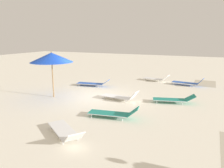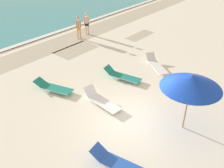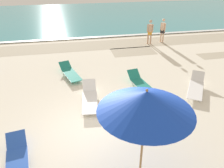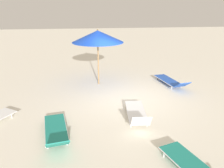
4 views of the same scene
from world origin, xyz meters
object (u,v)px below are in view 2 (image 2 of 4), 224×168
object	(u,v)px
sun_lounger_near_water_right	(122,76)
beachgoer_wading_adult	(87,22)
sun_lounger_mid_beach_solo	(121,165)
sun_lounger_mid_beach_pair_b	(102,101)
beachgoer_shoreline_child	(78,26)
sun_lounger_under_umbrella	(53,87)
sun_lounger_beside_umbrella	(156,65)
beach_umbrella	(191,82)

from	to	relation	value
sun_lounger_near_water_right	beachgoer_wading_adult	size ratio (longest dim) A/B	1.27
sun_lounger_mid_beach_solo	sun_lounger_mid_beach_pair_b	bearing A→B (deg)	42.74
sun_lounger_mid_beach_solo	beachgoer_wading_adult	world-z (taller)	beachgoer_wading_adult
sun_lounger_mid_beach_solo	beachgoer_shoreline_child	bearing A→B (deg)	43.71
sun_lounger_mid_beach_pair_b	sun_lounger_near_water_right	bearing A→B (deg)	22.26
sun_lounger_under_umbrella	sun_lounger_mid_beach_pair_b	distance (m)	2.82
sun_lounger_mid_beach_solo	sun_lounger_mid_beach_pair_b	size ratio (longest dim) A/B	1.10
sun_lounger_beside_umbrella	beachgoer_wading_adult	xyz separation A→B (m)	(1.43, 7.30, 0.79)
sun_lounger_mid_beach_pair_b	beachgoer_wading_adult	xyz separation A→B (m)	(6.33, 7.28, 0.78)
beachgoer_shoreline_child	sun_lounger_near_water_right	bearing A→B (deg)	-94.58
beachgoer_shoreline_child	sun_lounger_beside_umbrella	bearing A→B (deg)	-74.23
beach_umbrella	sun_lounger_beside_umbrella	world-z (taller)	beach_umbrella
sun_lounger_near_water_right	beach_umbrella	bearing A→B (deg)	-118.61
sun_lounger_mid_beach_pair_b	beachgoer_wading_adult	bearing A→B (deg)	54.94
sun_lounger_beside_umbrella	sun_lounger_near_water_right	xyz separation A→B (m)	(-2.36, 0.76, -0.00)
sun_lounger_near_water_right	sun_lounger_mid_beach_solo	distance (m)	6.22
beach_umbrella	beachgoer_shoreline_child	size ratio (longest dim) A/B	1.48
sun_lounger_near_water_right	beachgoer_shoreline_child	bearing A→B (deg)	57.24
beachgoer_wading_adult	beachgoer_shoreline_child	bearing A→B (deg)	-109.44
sun_lounger_under_umbrella	sun_lounger_mid_beach_pair_b	size ratio (longest dim) A/B	1.03
beach_umbrella	sun_lounger_near_water_right	world-z (taller)	beach_umbrella
beach_umbrella	sun_lounger_mid_beach_pair_b	world-z (taller)	beach_umbrella
sun_lounger_mid_beach_solo	beachgoer_shoreline_child	distance (m)	12.72
sun_lounger_beside_umbrella	sun_lounger_mid_beach_pair_b	xyz separation A→B (m)	(-4.90, 0.01, 0.01)
sun_lounger_beside_umbrella	sun_lounger_near_water_right	world-z (taller)	sun_lounger_beside_umbrella
beach_umbrella	sun_lounger_near_water_right	xyz separation A→B (m)	(1.54, 4.48, -2.06)
sun_lounger_beside_umbrella	sun_lounger_near_water_right	size ratio (longest dim) A/B	0.98
beach_umbrella	sun_lounger_beside_umbrella	distance (m)	5.77
sun_lounger_under_umbrella	beachgoer_wading_adult	world-z (taller)	beachgoer_wading_adult
sun_lounger_mid_beach_solo	beachgoer_shoreline_child	world-z (taller)	beachgoer_shoreline_child
sun_lounger_mid_beach_pair_b	beachgoer_shoreline_child	bearing A→B (deg)	59.40
sun_lounger_under_umbrella	beachgoer_wading_adult	distance (m)	8.42
sun_lounger_mid_beach_pair_b	sun_lounger_under_umbrella	bearing A→B (deg)	110.55
beach_umbrella	sun_lounger_mid_beach_pair_b	bearing A→B (deg)	104.96
sun_lounger_beside_umbrella	sun_lounger_mid_beach_solo	distance (m)	7.90
sun_lounger_under_umbrella	beachgoer_shoreline_child	world-z (taller)	beachgoer_shoreline_child
sun_lounger_beside_umbrella	beachgoer_shoreline_child	world-z (taller)	beachgoer_shoreline_child
sun_lounger_beside_umbrella	beachgoer_shoreline_child	size ratio (longest dim) A/B	1.24
sun_lounger_beside_umbrella	sun_lounger_mid_beach_pair_b	distance (m)	4.90
sun_lounger_mid_beach_pair_b	beachgoer_wading_adult	distance (m)	9.68
beach_umbrella	beachgoer_wading_adult	size ratio (longest dim) A/B	1.48
sun_lounger_beside_umbrella	beachgoer_shoreline_child	bearing A→B (deg)	121.52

